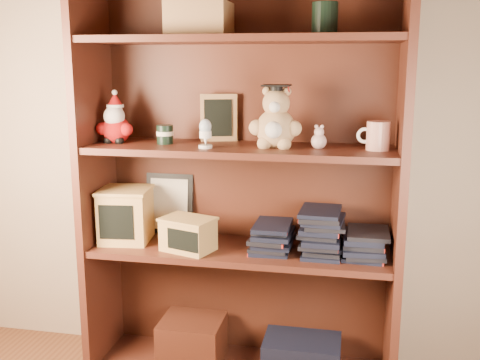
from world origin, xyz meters
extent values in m
cube|color=tan|center=(0.00, 1.50, 1.25)|extent=(3.00, 0.04, 2.50)
cube|color=#4E2216|center=(-0.67, 1.30, 0.80)|extent=(0.03, 0.35, 1.60)
cube|color=#4E2216|center=(0.50, 1.30, 0.80)|extent=(0.03, 0.35, 1.60)
cube|color=#482013|center=(-0.09, 1.47, 0.80)|extent=(1.20, 0.02, 1.60)
cube|color=#4E2216|center=(-0.09, 1.30, 1.34)|extent=(1.14, 0.33, 0.02)
cube|color=#482013|center=(-0.29, 1.30, 0.14)|extent=(0.25, 0.22, 0.18)
cube|color=black|center=(0.16, 1.30, 0.12)|extent=(0.30, 0.20, 0.14)
cube|color=#9E7547|center=(-0.24, 1.30, 1.41)|extent=(0.22, 0.18, 0.12)
cylinder|color=black|center=(0.21, 1.30, 1.41)|extent=(0.09, 0.09, 0.11)
cube|color=#4E2216|center=(-0.09, 1.30, 0.54)|extent=(1.14, 0.33, 0.02)
cube|color=#4E2216|center=(-0.09, 1.30, 0.94)|extent=(1.14, 0.33, 0.02)
sphere|color=#A50F0F|center=(-0.58, 1.30, 1.00)|extent=(0.11, 0.11, 0.11)
sphere|color=#A50F0F|center=(-0.63, 1.29, 1.00)|extent=(0.05, 0.05, 0.05)
sphere|color=#A50F0F|center=(-0.53, 1.29, 1.00)|extent=(0.05, 0.05, 0.05)
sphere|color=black|center=(-0.60, 1.28, 0.96)|extent=(0.04, 0.04, 0.04)
sphere|color=black|center=(-0.56, 1.28, 0.96)|extent=(0.04, 0.04, 0.04)
sphere|color=white|center=(-0.58, 1.29, 1.05)|extent=(0.08, 0.08, 0.08)
sphere|color=#D8B293|center=(-0.58, 1.30, 1.07)|extent=(0.06, 0.06, 0.06)
cone|color=#A50F0F|center=(-0.58, 1.30, 1.12)|extent=(0.06, 0.06, 0.05)
sphere|color=white|center=(-0.58, 1.30, 1.14)|extent=(0.02, 0.02, 0.02)
cylinder|color=white|center=(-0.58, 1.30, 1.09)|extent=(0.07, 0.07, 0.01)
cylinder|color=black|center=(-0.38, 1.30, 0.99)|extent=(0.06, 0.06, 0.07)
cylinder|color=beige|center=(-0.38, 1.30, 0.99)|extent=(0.06, 0.06, 0.02)
cube|color=#9E7547|center=(-0.20, 1.42, 1.04)|extent=(0.14, 0.06, 0.19)
cube|color=black|center=(-0.20, 1.41, 1.04)|extent=(0.10, 0.04, 0.14)
cube|color=#9E7547|center=(-0.20, 1.45, 0.97)|extent=(0.08, 0.08, 0.01)
cylinder|color=white|center=(-0.20, 1.23, 0.96)|extent=(0.05, 0.05, 0.01)
cone|color=white|center=(-0.20, 1.23, 0.98)|extent=(0.02, 0.02, 0.04)
cylinder|color=white|center=(-0.20, 1.23, 1.00)|extent=(0.04, 0.04, 0.03)
ellipsoid|color=silver|center=(-0.20, 1.23, 1.03)|extent=(0.04, 0.04, 0.06)
sphere|color=tan|center=(0.05, 1.30, 1.02)|extent=(0.15, 0.15, 0.15)
sphere|color=white|center=(0.05, 1.24, 1.02)|extent=(0.06, 0.06, 0.06)
sphere|color=tan|center=(-0.02, 1.28, 1.02)|extent=(0.06, 0.06, 0.06)
sphere|color=tan|center=(0.12, 1.28, 1.02)|extent=(0.06, 0.06, 0.06)
sphere|color=tan|center=(0.01, 1.26, 0.97)|extent=(0.05, 0.05, 0.05)
sphere|color=tan|center=(0.08, 1.26, 0.97)|extent=(0.05, 0.05, 0.05)
sphere|color=tan|center=(0.05, 1.30, 1.11)|extent=(0.10, 0.10, 0.10)
sphere|color=white|center=(0.05, 1.26, 1.10)|extent=(0.04, 0.04, 0.04)
sphere|color=tan|center=(0.01, 1.32, 1.15)|extent=(0.03, 0.03, 0.03)
sphere|color=tan|center=(0.08, 1.32, 1.15)|extent=(0.03, 0.03, 0.03)
cylinder|color=black|center=(0.05, 1.30, 1.16)|extent=(0.05, 0.05, 0.02)
cube|color=black|center=(0.05, 1.30, 1.18)|extent=(0.10, 0.10, 0.01)
cylinder|color=#A50F0F|center=(0.09, 1.28, 1.16)|extent=(0.00, 0.05, 0.03)
sphere|color=#CCA49D|center=(0.21, 1.30, 0.98)|extent=(0.06, 0.06, 0.06)
sphere|color=#CCA49D|center=(0.21, 1.30, 1.01)|extent=(0.04, 0.04, 0.04)
sphere|color=#CCA49D|center=(0.20, 1.30, 1.03)|extent=(0.01, 0.01, 0.01)
sphere|color=#CCA49D|center=(0.22, 1.30, 1.03)|extent=(0.01, 0.01, 0.01)
cylinder|color=silver|center=(0.41, 1.30, 1.00)|extent=(0.08, 0.08, 0.10)
torus|color=white|center=(0.37, 1.30, 1.00)|extent=(0.06, 0.01, 0.06)
cube|color=black|center=(-0.42, 1.45, 0.68)|extent=(0.20, 0.05, 0.25)
cube|color=beige|center=(-0.42, 1.43, 0.68)|extent=(0.16, 0.03, 0.21)
cube|color=tan|center=(-0.55, 1.30, 0.65)|extent=(0.21, 0.21, 0.21)
cube|color=black|center=(-0.55, 1.21, 0.65)|extent=(0.13, 0.02, 0.13)
cube|color=tan|center=(-0.55, 1.30, 0.76)|extent=(0.22, 0.22, 0.01)
cube|color=tan|center=(-0.28, 1.24, 0.61)|extent=(0.22, 0.18, 0.12)
cube|color=black|center=(-0.28, 1.17, 0.61)|extent=(0.13, 0.05, 0.08)
cube|color=tan|center=(-0.28, 1.24, 0.67)|extent=(0.23, 0.19, 0.01)
cube|color=black|center=(0.04, 1.30, 0.56)|extent=(0.14, 0.20, 0.02)
cube|color=black|center=(0.04, 1.30, 0.57)|extent=(0.14, 0.20, 0.02)
cube|color=black|center=(0.04, 1.30, 0.59)|extent=(0.14, 0.20, 0.02)
cube|color=black|center=(0.04, 1.30, 0.61)|extent=(0.14, 0.20, 0.02)
cube|color=black|center=(0.04, 1.30, 0.62)|extent=(0.14, 0.20, 0.02)
cube|color=black|center=(0.04, 1.30, 0.64)|extent=(0.14, 0.20, 0.02)
cube|color=black|center=(0.04, 1.30, 0.65)|extent=(0.14, 0.20, 0.02)
cube|color=black|center=(0.23, 1.30, 0.56)|extent=(0.14, 0.20, 0.02)
cube|color=black|center=(0.23, 1.30, 0.57)|extent=(0.14, 0.20, 0.02)
cube|color=black|center=(0.23, 1.30, 0.59)|extent=(0.14, 0.20, 0.02)
cube|color=black|center=(0.23, 1.30, 0.61)|extent=(0.14, 0.20, 0.02)
cube|color=black|center=(0.23, 1.30, 0.62)|extent=(0.14, 0.20, 0.02)
cube|color=black|center=(0.23, 1.30, 0.64)|extent=(0.14, 0.20, 0.02)
cube|color=black|center=(0.23, 1.30, 0.65)|extent=(0.14, 0.20, 0.02)
cube|color=black|center=(0.23, 1.30, 0.67)|extent=(0.14, 0.20, 0.02)
cube|color=black|center=(0.23, 1.30, 0.69)|extent=(0.14, 0.20, 0.02)
cube|color=black|center=(0.23, 1.30, 0.70)|extent=(0.14, 0.20, 0.02)
cube|color=black|center=(0.23, 1.30, 0.72)|extent=(0.14, 0.20, 0.02)
cube|color=black|center=(0.39, 1.30, 0.56)|extent=(0.14, 0.20, 0.02)
cube|color=black|center=(0.39, 1.30, 0.57)|extent=(0.14, 0.20, 0.02)
cube|color=black|center=(0.39, 1.30, 0.59)|extent=(0.14, 0.20, 0.02)
cube|color=black|center=(0.39, 1.30, 0.61)|extent=(0.14, 0.20, 0.02)
cube|color=black|center=(0.39, 1.30, 0.62)|extent=(0.14, 0.20, 0.02)
cube|color=black|center=(0.39, 1.30, 0.64)|extent=(0.14, 0.20, 0.02)
camera|label=1|loc=(0.33, -0.73, 1.26)|focal=42.00mm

